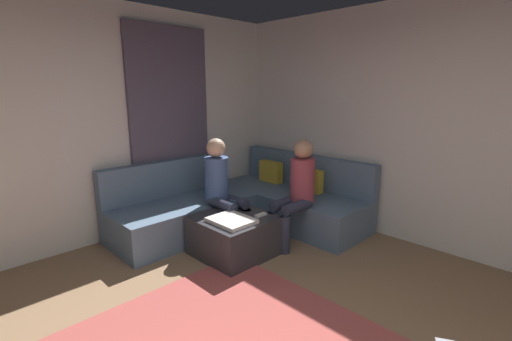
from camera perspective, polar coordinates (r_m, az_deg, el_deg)
wall_back at (r=4.22m, az=29.66°, el=5.90°), size 6.00×0.12×2.70m
wall_left at (r=4.24m, az=-29.56°, el=5.93°), size 0.12×6.00×2.70m
curtain_panel at (r=4.67m, az=-13.54°, el=6.53°), size 0.06×1.10×2.50m
sectional_couch at (r=4.63m, az=-1.76°, el=-5.50°), size 2.10×2.55×0.87m
ottoman at (r=3.88m, az=-3.52°, el=-10.37°), size 0.76×0.76×0.42m
folded_blanket at (r=3.65m, az=-3.95°, el=-8.02°), size 0.44×0.36×0.04m
coffee_mug at (r=4.06m, az=-3.72°, el=-5.43°), size 0.08×0.08×0.10m
game_remote at (r=3.82m, az=0.73°, el=-7.17°), size 0.05×0.15×0.02m
person_on_couch_back at (r=4.03m, az=6.60°, el=-2.79°), size 0.30×0.60×1.20m
person_on_couch_side at (r=4.10m, az=-5.47°, el=-2.50°), size 0.60×0.30×1.20m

